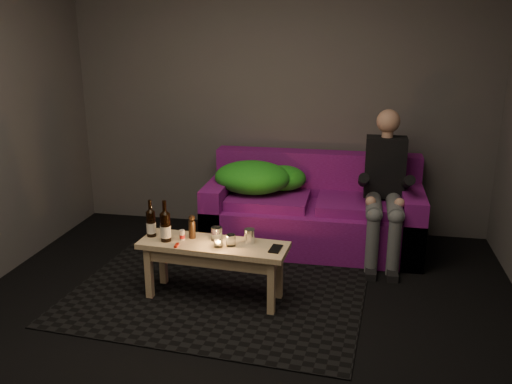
# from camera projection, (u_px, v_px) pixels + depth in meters

# --- Properties ---
(floor) EXTENTS (4.50, 4.50, 0.00)m
(floor) POSITION_uv_depth(u_px,v_px,m) (223.00, 350.00, 3.37)
(floor) COLOR black
(floor) RESTS_ON ground
(room) EXTENTS (4.50, 4.50, 4.50)m
(room) POSITION_uv_depth(u_px,v_px,m) (237.00, 75.00, 3.33)
(room) COLOR silver
(room) RESTS_ON ground
(rug) EXTENTS (2.26, 1.72, 0.01)m
(rug) POSITION_uv_depth(u_px,v_px,m) (216.00, 294.00, 4.06)
(rug) COLOR black
(rug) RESTS_ON floor
(sofa) EXTENTS (1.89, 0.85, 0.81)m
(sofa) POSITION_uv_depth(u_px,v_px,m) (313.00, 214.00, 4.92)
(sofa) COLOR #6E0E62
(sofa) RESTS_ON floor
(green_blanket) EXTENTS (0.83, 0.57, 0.28)m
(green_blanket) POSITION_uv_depth(u_px,v_px,m) (258.00, 178.00, 4.91)
(green_blanket) COLOR #1C9B20
(green_blanket) RESTS_ON sofa
(person) EXTENTS (0.34, 0.79, 1.26)m
(person) POSITION_uv_depth(u_px,v_px,m) (385.00, 184.00, 4.56)
(person) COLOR black
(person) RESTS_ON sofa
(coffee_table) EXTENTS (1.10, 0.42, 0.44)m
(coffee_table) POSITION_uv_depth(u_px,v_px,m) (214.00, 253.00, 3.91)
(coffee_table) COLOR tan
(coffee_table) RESTS_ON rug
(beer_bottle_a) EXTENTS (0.07, 0.07, 0.28)m
(beer_bottle_a) POSITION_uv_depth(u_px,v_px,m) (151.00, 223.00, 3.98)
(beer_bottle_a) COLOR black
(beer_bottle_a) RESTS_ON coffee_table
(beer_bottle_b) EXTENTS (0.08, 0.08, 0.31)m
(beer_bottle_b) POSITION_uv_depth(u_px,v_px,m) (165.00, 226.00, 3.89)
(beer_bottle_b) COLOR black
(beer_bottle_b) RESTS_ON coffee_table
(salt_shaker) EXTENTS (0.05, 0.05, 0.08)m
(salt_shaker) POSITION_uv_depth(u_px,v_px,m) (182.00, 235.00, 3.93)
(salt_shaker) COLOR silver
(salt_shaker) RESTS_ON coffee_table
(pepper_mill) EXTENTS (0.06, 0.06, 0.13)m
(pepper_mill) POSITION_uv_depth(u_px,v_px,m) (192.00, 229.00, 3.96)
(pepper_mill) COLOR black
(pepper_mill) RESTS_ON coffee_table
(tumbler_back) EXTENTS (0.09, 0.09, 0.10)m
(tumbler_back) POSITION_uv_depth(u_px,v_px,m) (217.00, 234.00, 3.92)
(tumbler_back) COLOR white
(tumbler_back) RESTS_ON coffee_table
(tealight) EXTENTS (0.06, 0.06, 0.05)m
(tealight) POSITION_uv_depth(u_px,v_px,m) (218.00, 244.00, 3.81)
(tealight) COLOR white
(tealight) RESTS_ON coffee_table
(tumbler_front) EXTENTS (0.08, 0.08, 0.08)m
(tumbler_front) POSITION_uv_depth(u_px,v_px,m) (231.00, 240.00, 3.82)
(tumbler_front) COLOR white
(tumbler_front) RESTS_ON coffee_table
(steel_cup) EXTENTS (0.08, 0.08, 0.10)m
(steel_cup) POSITION_uv_depth(u_px,v_px,m) (250.00, 236.00, 3.87)
(steel_cup) COLOR silver
(steel_cup) RESTS_ON coffee_table
(smartphone) EXTENTS (0.09, 0.16, 0.01)m
(smartphone) POSITION_uv_depth(u_px,v_px,m) (276.00, 249.00, 3.77)
(smartphone) COLOR black
(smartphone) RESTS_ON coffee_table
(red_lighter) EXTENTS (0.03, 0.08, 0.01)m
(red_lighter) POSITION_uv_depth(u_px,v_px,m) (177.00, 245.00, 3.83)
(red_lighter) COLOR #B71C0B
(red_lighter) RESTS_ON coffee_table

